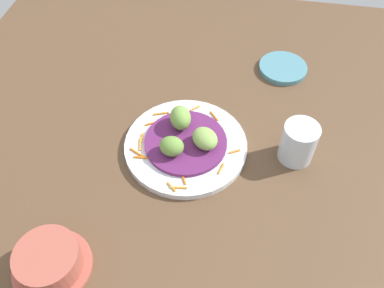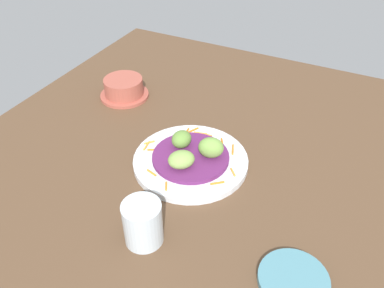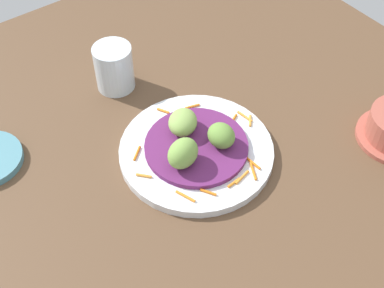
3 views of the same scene
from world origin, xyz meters
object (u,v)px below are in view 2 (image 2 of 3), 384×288
object	(u,v)px
side_plate_small	(293,280)
water_glass	(143,223)
main_plate	(191,161)
terracotta_bowl	(124,88)
guac_scoop_center	(209,147)
guac_scoop_left	(181,160)
guac_scoop_right	(182,139)

from	to	relation	value
side_plate_small	water_glass	distance (cm)	26.17
main_plate	terracotta_bowl	distance (cm)	32.97
side_plate_small	terracotta_bowl	xyz separation A→B (cm)	(35.23, 55.83, 1.83)
terracotta_bowl	water_glass	world-z (taller)	water_glass
guac_scoop_center	water_glass	world-z (taller)	water_glass
guac_scoop_center	side_plate_small	size ratio (longest dim) A/B	0.47
guac_scoop_left	guac_scoop_right	world-z (taller)	guac_scoop_right
main_plate	guac_scoop_center	xyz separation A→B (cm)	(1.77, -3.43, 3.83)
guac_scoop_right	guac_scoop_left	bearing A→B (deg)	-152.74
terracotta_bowl	water_glass	distance (cm)	48.84
main_plate	guac_scoop_center	size ratio (longest dim) A/B	4.60
guac_scoop_left	guac_scoop_center	size ratio (longest dim) A/B	1.03
side_plate_small	terracotta_bowl	world-z (taller)	terracotta_bowl
guac_scoop_left	terracotta_bowl	bearing A→B (deg)	53.76
guac_scoop_left	side_plate_small	world-z (taller)	guac_scoop_left
guac_scoop_right	side_plate_small	size ratio (longest dim) A/B	0.42
side_plate_small	water_glass	size ratio (longest dim) A/B	1.36
side_plate_small	main_plate	bearing A→B (deg)	56.14
guac_scoop_right	terracotta_bowl	size ratio (longest dim) A/B	0.37
terracotta_bowl	guac_scoop_right	bearing A→B (deg)	-120.35
guac_scoop_left	guac_scoop_right	size ratio (longest dim) A/B	1.17
guac_scoop_center	main_plate	bearing A→B (deg)	117.26
guac_scoop_right	main_plate	bearing A→B (deg)	-122.74
main_plate	terracotta_bowl	xyz separation A→B (cm)	(16.77, 28.33, 1.72)
main_plate	guac_scoop_right	xyz separation A→B (cm)	(2.09, 3.25, 3.39)
main_plate	guac_scoop_right	bearing A→B (deg)	57.26
guac_scoop_center	water_glass	size ratio (longest dim) A/B	0.64
guac_scoop_center	terracotta_bowl	world-z (taller)	guac_scoop_center
side_plate_small	terracotta_bowl	size ratio (longest dim) A/B	0.88
terracotta_bowl	guac_scoop_left	bearing A→B (deg)	-126.24
main_plate	guac_scoop_center	world-z (taller)	guac_scoop_center
guac_scoop_center	water_glass	xyz separation A→B (cm)	(-23.42, 1.66, -0.38)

